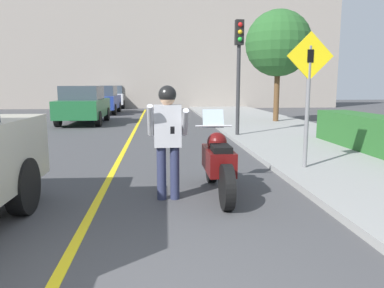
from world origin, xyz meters
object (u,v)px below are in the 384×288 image
Objects in this scene: person_biker at (168,131)px; street_tree at (278,44)px; parked_car_green at (83,105)px; parked_car_white at (113,97)px; motorcycle at (218,162)px; parked_car_blue at (103,99)px; traffic_light at (239,56)px; crossing_sign at (308,87)px.

person_biker is 0.35× the size of street_tree.
parked_car_green and parked_car_white have the same top height.
person_biker is (-0.79, -0.22, 0.54)m from motorcycle.
person_biker is 0.41× the size of parked_car_blue.
parked_car_blue is at bearing 117.76° from traffic_light.
parked_car_green is 11.81m from parked_car_white.
parked_car_green is at bearing -89.64° from parked_car_white.
crossing_sign reaches higher than parked_car_white.
person_biker is at bearing -81.38° from parked_car_white.
parked_car_blue is (-0.03, 6.01, 0.00)m from parked_car_green.
street_tree is at bearing 64.83° from person_biker.
motorcycle is 0.52× the size of parked_car_white.
person_biker is at bearing -73.36° from parked_car_green.
parked_car_blue is at bearing 141.74° from street_tree.
parked_car_white is at bearing 98.62° from person_biker.
traffic_light is 0.75× the size of street_tree.
street_tree is 1.15× the size of parked_car_green.
street_tree is at bearing -38.26° from parked_car_blue.
crossing_sign is at bearing -68.89° from parked_car_blue.
traffic_light reaches higher than parked_car_green.
parked_car_white is at bearing 90.36° from parked_car_green.
street_tree reaches higher than traffic_light.
motorcycle is 2.59m from crossing_sign.
motorcycle is at bearing -69.48° from parked_car_green.
person_biker is 0.41× the size of parked_car_green.
person_biker is 12.25m from street_tree.
parked_car_white is at bearing 109.28° from traffic_light.
motorcycle is at bearing -79.39° from parked_car_white.
crossing_sign reaches higher than motorcycle.
traffic_light is 12.85m from parked_car_blue.
parked_car_white is (-6.28, 21.97, -0.82)m from crossing_sign.
motorcycle is 23.64m from parked_car_white.
parked_car_green is (-5.90, 5.26, -1.77)m from traffic_light.
person_biker is 12.16m from parked_car_green.
motorcycle is at bearing 15.62° from person_biker.
street_tree is (5.11, 10.86, 2.45)m from person_biker.
motorcycle is 6.72m from traffic_light.
parked_car_blue is at bearing 101.26° from person_biker.
crossing_sign is at bearing -74.04° from parked_car_white.
traffic_light is (1.62, 6.17, 2.12)m from motorcycle.
motorcycle is 0.99m from person_biker.
crossing_sign is at bearing 28.62° from person_biker.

